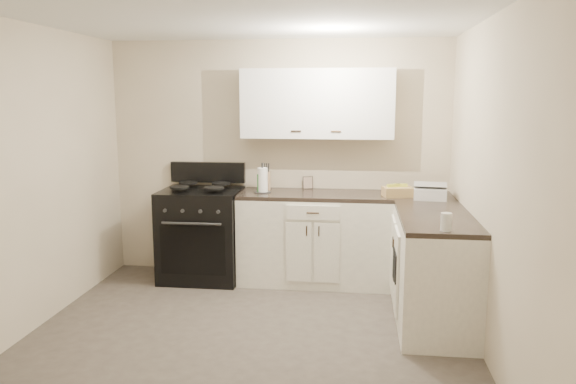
# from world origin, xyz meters

# --- Properties ---
(floor) EXTENTS (3.60, 3.60, 0.00)m
(floor) POSITION_xyz_m (0.00, 0.00, 0.00)
(floor) COLOR #473F38
(floor) RESTS_ON ground
(ceiling) EXTENTS (3.60, 3.60, 0.00)m
(ceiling) POSITION_xyz_m (0.00, 0.00, 2.50)
(ceiling) COLOR white
(ceiling) RESTS_ON wall_back
(wall_back) EXTENTS (3.60, 0.00, 3.60)m
(wall_back) POSITION_xyz_m (0.00, 1.80, 1.25)
(wall_back) COLOR beige
(wall_back) RESTS_ON ground
(wall_right) EXTENTS (0.00, 3.60, 3.60)m
(wall_right) POSITION_xyz_m (1.80, 0.00, 1.25)
(wall_right) COLOR beige
(wall_right) RESTS_ON ground
(wall_left) EXTENTS (0.00, 3.60, 3.60)m
(wall_left) POSITION_xyz_m (-1.80, 0.00, 1.25)
(wall_left) COLOR beige
(wall_left) RESTS_ON ground
(wall_front) EXTENTS (3.60, 0.00, 3.60)m
(wall_front) POSITION_xyz_m (0.00, -1.80, 1.25)
(wall_front) COLOR beige
(wall_front) RESTS_ON ground
(base_cabinets_back) EXTENTS (1.55, 0.60, 0.90)m
(base_cabinets_back) POSITION_xyz_m (0.43, 1.50, 0.45)
(base_cabinets_back) COLOR silver
(base_cabinets_back) RESTS_ON floor
(base_cabinets_right) EXTENTS (0.60, 1.90, 0.90)m
(base_cabinets_right) POSITION_xyz_m (1.50, 0.85, 0.45)
(base_cabinets_right) COLOR silver
(base_cabinets_right) RESTS_ON floor
(countertop_back) EXTENTS (1.55, 0.60, 0.04)m
(countertop_back) POSITION_xyz_m (0.43, 1.50, 0.92)
(countertop_back) COLOR black
(countertop_back) RESTS_ON base_cabinets_back
(countertop_right) EXTENTS (0.60, 1.90, 0.04)m
(countertop_right) POSITION_xyz_m (1.50, 0.85, 0.92)
(countertop_right) COLOR black
(countertop_right) RESTS_ON base_cabinets_right
(upper_cabinets) EXTENTS (1.55, 0.30, 0.70)m
(upper_cabinets) POSITION_xyz_m (0.43, 1.65, 1.84)
(upper_cabinets) COLOR white
(upper_cabinets) RESTS_ON wall_back
(stove) EXTENTS (0.82, 0.70, 0.99)m
(stove) POSITION_xyz_m (-0.77, 1.48, 0.46)
(stove) COLOR black
(stove) RESTS_ON floor
(knife_block) EXTENTS (0.09, 0.08, 0.20)m
(knife_block) POSITION_xyz_m (-0.10, 1.60, 1.04)
(knife_block) COLOR tan
(knife_block) RESTS_ON countertop_back
(paper_towel) EXTENTS (0.12, 0.12, 0.26)m
(paper_towel) POSITION_xyz_m (-0.12, 1.47, 1.07)
(paper_towel) COLOR white
(paper_towel) RESTS_ON countertop_back
(soap_bottle) EXTENTS (0.08, 0.08, 0.19)m
(soap_bottle) POSITION_xyz_m (-0.14, 1.46, 1.04)
(soap_bottle) COLOR green
(soap_bottle) RESTS_ON countertop_back
(picture_frame) EXTENTS (0.11, 0.06, 0.13)m
(picture_frame) POSITION_xyz_m (0.32, 1.76, 1.01)
(picture_frame) COLOR black
(picture_frame) RESTS_ON countertop_back
(wicker_basket) EXTENTS (0.32, 0.24, 0.09)m
(wicker_basket) POSITION_xyz_m (1.24, 1.40, 0.99)
(wicker_basket) COLOR tan
(wicker_basket) RESTS_ON countertop_right
(countertop_grill) EXTENTS (0.33, 0.32, 0.11)m
(countertop_grill) POSITION_xyz_m (1.54, 1.32, 1.00)
(countertop_grill) COLOR white
(countertop_grill) RESTS_ON countertop_right
(glass_jar) EXTENTS (0.08, 0.08, 0.13)m
(glass_jar) POSITION_xyz_m (1.50, 0.00, 1.01)
(glass_jar) COLOR silver
(glass_jar) RESTS_ON countertop_right
(oven_mitt_near) EXTENTS (0.02, 0.14, 0.25)m
(oven_mitt_near) POSITION_xyz_m (1.18, 0.44, 0.51)
(oven_mitt_near) COLOR black
(oven_mitt_near) RESTS_ON base_cabinets_right
(oven_mitt_far) EXTENTS (0.02, 0.16, 0.27)m
(oven_mitt_far) POSITION_xyz_m (1.18, 0.60, 0.49)
(oven_mitt_far) COLOR black
(oven_mitt_far) RESTS_ON base_cabinets_right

